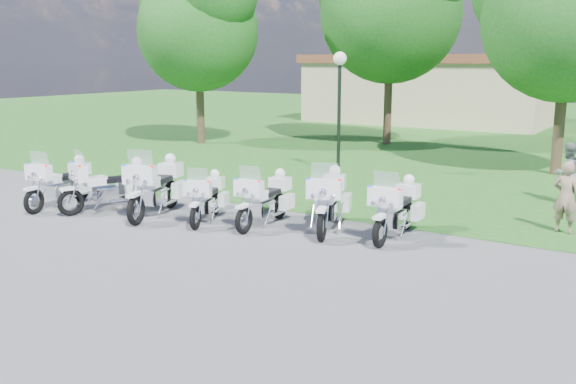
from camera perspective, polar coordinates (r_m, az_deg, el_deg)
The scene contains 15 objects.
ground at distance 13.78m, azimuth -4.77°, elevation -4.46°, with size 100.00×100.00×0.00m, color slate.
grass_lawn at distance 38.55m, azimuth 20.43°, elevation 5.30°, with size 100.00×48.00×0.01m, color #23561B.
motorcycle_0 at distance 17.94m, azimuth -19.52°, elevation 0.85°, with size 0.98×2.32×1.57m.
motorcycle_1 at distance 17.05m, azimuth -15.57°, elevation 0.65°, with size 1.37×2.29×1.63m.
motorcycle_2 at distance 16.29m, azimuth -11.59°, elevation 0.53°, with size 1.34×2.54×1.76m.
motorcycle_3 at distance 15.52m, azimuth -7.21°, elevation -0.43°, with size 1.16×1.98×1.40m.
motorcycle_4 at distance 15.03m, azimuth -2.02°, elevation -0.57°, with size 0.82×2.25×1.51m.
motorcycle_5 at distance 14.61m, azimuth 3.71°, elevation -0.68°, with size 1.35×2.38×1.67m.
motorcycle_6 at distance 14.19m, azimuth 9.66°, elevation -1.38°, with size 0.82×2.33×1.56m.
lamp_post at distance 21.47m, azimuth 4.60°, elevation 9.69°, with size 0.44×0.44×4.07m.
tree_0 at distance 29.98m, azimuth -8.04°, elevation 14.99°, with size 6.34×5.41×8.45m.
tree_2 at distance 23.37m, azimuth 23.66°, elevation 15.32°, with size 6.44×5.49×8.58m.
building_west at distance 41.03m, azimuth 12.66°, elevation 8.99°, with size 14.56×8.32×4.10m.
bystander_a at distance 15.55m, azimuth 23.47°, elevation -0.46°, with size 0.59×0.39×1.62m, color #8D7260.
bystander_b at distance 18.70m, azimuth 23.59°, elevation 1.50°, with size 0.81×0.63×1.66m, color slate.
Camera 1 is at (8.07, -10.50, 3.84)m, focal length 40.00 mm.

